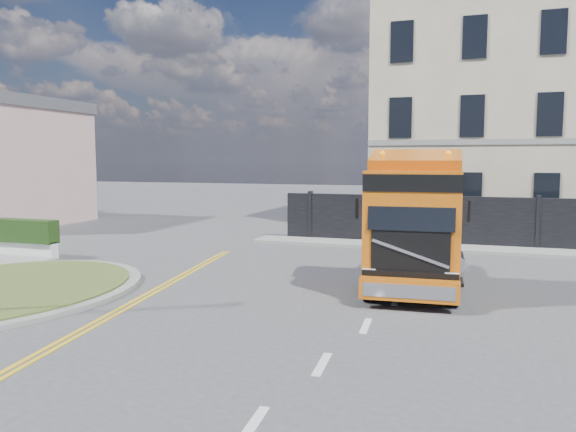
% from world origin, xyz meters
% --- Properties ---
extents(ground, '(120.00, 120.00, 0.00)m').
position_xyz_m(ground, '(0.00, 0.00, 0.00)').
color(ground, '#424244').
rests_on(ground, ground).
extents(hoarding_fence, '(18.80, 0.25, 2.00)m').
position_xyz_m(hoarding_fence, '(6.55, 9.00, 1.00)').
color(hoarding_fence, black).
rests_on(hoarding_fence, ground).
extents(georgian_building, '(12.30, 10.30, 12.80)m').
position_xyz_m(georgian_building, '(6.00, 16.50, 5.77)').
color(georgian_building, beige).
rests_on(georgian_building, ground).
extents(pavement_far, '(20.00, 1.60, 0.12)m').
position_xyz_m(pavement_far, '(6.00, 8.10, 0.06)').
color(pavement_far, gray).
rests_on(pavement_far, ground).
extents(truck, '(2.57, 6.10, 3.58)m').
position_xyz_m(truck, '(3.25, 0.65, 1.60)').
color(truck, black).
rests_on(truck, ground).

